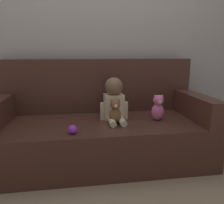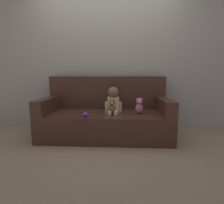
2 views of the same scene
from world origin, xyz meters
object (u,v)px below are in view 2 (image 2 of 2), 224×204
teddy_bear_brown (112,107)px  plush_toy_side (139,106)px  toy_ball (85,114)px  couch (106,116)px  person_baby (113,101)px

teddy_bear_brown → plush_toy_side: bearing=6.9°
plush_toy_side → toy_ball: bearing=-162.6°
couch → person_baby: couch is taller
couch → plush_toy_side: couch is taller
couch → toy_ball: couch is taller
couch → teddy_bear_brown: (0.11, -0.20, 0.19)m
person_baby → toy_ball: 0.53m
teddy_bear_brown → plush_toy_side: size_ratio=0.94×
person_baby → plush_toy_side: bearing=-12.8°
person_baby → plush_toy_side: person_baby is taller
person_baby → plush_toy_side: size_ratio=1.64×
person_baby → plush_toy_side: 0.41m
plush_toy_side → toy_ball: plush_toy_side is taller
couch → teddy_bear_brown: couch is taller
couch → toy_ball: 0.49m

